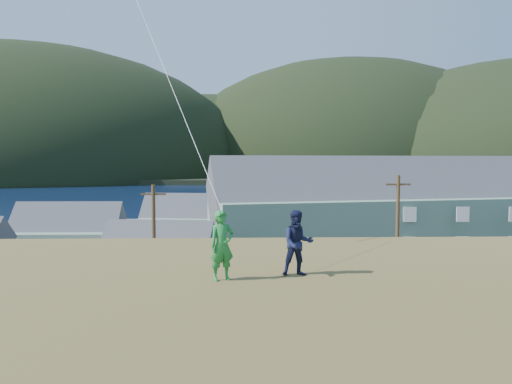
{
  "coord_description": "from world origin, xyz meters",
  "views": [
    {
      "loc": [
        1.43,
        -30.19,
        9.97
      ],
      "look_at": [
        1.99,
        -11.83,
        8.8
      ],
      "focal_mm": 35.0,
      "sensor_mm": 36.0,
      "label": 1
    }
  ],
  "objects_px": {
    "wharf": "(188,228)",
    "kite_flyer_navy": "(298,243)",
    "shed_palegreen_far": "(190,222)",
    "shed_palegreen_near": "(67,238)",
    "lodge": "(384,210)",
    "shed_white": "(157,262)",
    "kite_flyer_green": "(222,245)"
  },
  "relations": [
    {
      "from": "wharf",
      "to": "kite_flyer_navy",
      "type": "relative_size",
      "value": 16.5
    },
    {
      "from": "shed_palegreen_far",
      "to": "shed_palegreen_near",
      "type": "bearing_deg",
      "value": -127.14
    },
    {
      "from": "wharf",
      "to": "shed_palegreen_near",
      "type": "relative_size",
      "value": 2.59
    },
    {
      "from": "wharf",
      "to": "kite_flyer_navy",
      "type": "height_order",
      "value": "kite_flyer_navy"
    },
    {
      "from": "wharf",
      "to": "kite_flyer_navy",
      "type": "distance_m",
      "value": 59.52
    },
    {
      "from": "shed_palegreen_near",
      "to": "kite_flyer_navy",
      "type": "distance_m",
      "value": 39.42
    },
    {
      "from": "shed_palegreen_near",
      "to": "shed_palegreen_far",
      "type": "distance_m",
      "value": 14.84
    },
    {
      "from": "lodge",
      "to": "shed_white",
      "type": "xyz_separation_m",
      "value": [
        -20.96,
        -14.4,
        -2.31
      ]
    },
    {
      "from": "kite_flyer_green",
      "to": "shed_palegreen_near",
      "type": "bearing_deg",
      "value": 88.06
    },
    {
      "from": "kite_flyer_green",
      "to": "kite_flyer_navy",
      "type": "relative_size",
      "value": 1.03
    },
    {
      "from": "wharf",
      "to": "shed_palegreen_far",
      "type": "relative_size",
      "value": 2.21
    },
    {
      "from": "lodge",
      "to": "shed_palegreen_far",
      "type": "distance_m",
      "value": 21.67
    },
    {
      "from": "shed_palegreen_near",
      "to": "kite_flyer_green",
      "type": "bearing_deg",
      "value": -65.56
    },
    {
      "from": "kite_flyer_navy",
      "to": "kite_flyer_green",
      "type": "bearing_deg",
      "value": -172.88
    },
    {
      "from": "wharf",
      "to": "shed_palegreen_near",
      "type": "distance_m",
      "value": 25.22
    },
    {
      "from": "shed_palegreen_near",
      "to": "kite_flyer_navy",
      "type": "relative_size",
      "value": 6.37
    },
    {
      "from": "lodge",
      "to": "shed_palegreen_near",
      "type": "bearing_deg",
      "value": 176.51
    },
    {
      "from": "shed_palegreen_near",
      "to": "shed_white",
      "type": "bearing_deg",
      "value": -45.14
    },
    {
      "from": "shed_palegreen_far",
      "to": "wharf",
      "type": "bearing_deg",
      "value": 104.49
    },
    {
      "from": "wharf",
      "to": "shed_palegreen_far",
      "type": "distance_m",
      "value": 13.26
    },
    {
      "from": "shed_palegreen_near",
      "to": "lodge",
      "type": "bearing_deg",
      "value": 7.96
    },
    {
      "from": "shed_palegreen_near",
      "to": "kite_flyer_green",
      "type": "distance_m",
      "value": 39.01
    },
    {
      "from": "shed_palegreen_far",
      "to": "kite_flyer_navy",
      "type": "relative_size",
      "value": 7.46
    },
    {
      "from": "shed_palegreen_near",
      "to": "shed_white",
      "type": "distance_m",
      "value": 14.36
    },
    {
      "from": "shed_palegreen_near",
      "to": "wharf",
      "type": "bearing_deg",
      "value": 69.73
    },
    {
      "from": "lodge",
      "to": "kite_flyer_navy",
      "type": "distance_m",
      "value": 41.41
    },
    {
      "from": "shed_palegreen_far",
      "to": "kite_flyer_green",
      "type": "distance_m",
      "value": 46.44
    },
    {
      "from": "kite_flyer_navy",
      "to": "shed_white",
      "type": "bearing_deg",
      "value": 101.59
    },
    {
      "from": "lodge",
      "to": "shed_palegreen_near",
      "type": "distance_m",
      "value": 31.38
    },
    {
      "from": "lodge",
      "to": "kite_flyer_navy",
      "type": "height_order",
      "value": "lodge"
    },
    {
      "from": "lodge",
      "to": "kite_flyer_navy",
      "type": "relative_size",
      "value": 23.48
    },
    {
      "from": "kite_flyer_green",
      "to": "kite_flyer_navy",
      "type": "xyz_separation_m",
      "value": [
        1.8,
        0.4,
        -0.02
      ]
    }
  ]
}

